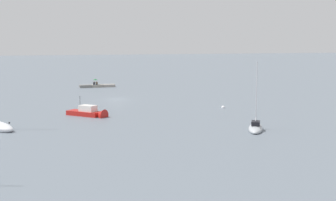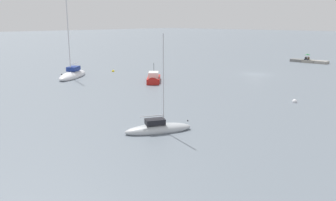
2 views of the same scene
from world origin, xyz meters
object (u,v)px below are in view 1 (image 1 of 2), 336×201
Objects in this scene: umbrella_open_green at (95,79)px; motorboat_red_near at (90,114)px; person_seated_brown_left at (97,83)px; mooring_buoy_near at (223,107)px; person_seated_dark_right at (94,84)px; sailboat_grey_near at (256,128)px.

umbrella_open_green is 0.23× the size of motorboat_red_near.
person_seated_brown_left reaches higher than mooring_buoy_near.
person_seated_brown_left is 0.14× the size of motorboat_red_near.
person_seated_dark_right is at bearing -69.63° from mooring_buoy_near.
person_seated_dark_right is 54.21m from sailboat_grey_near.
sailboat_grey_near reaches higher than motorboat_red_near.
mooring_buoy_near is (-19.63, -1.66, -0.25)m from motorboat_red_near.
motorboat_red_near is (6.41, 38.24, -1.31)m from umbrella_open_green.
person_seated_dark_right is 38.82m from mooring_buoy_near.
umbrella_open_green is 38.79m from motorboat_red_near.
person_seated_dark_right is 1.40× the size of mooring_buoy_near.
sailboat_grey_near reaches higher than mooring_buoy_near.
mooring_buoy_near is at bearing 119.72° from person_seated_dark_right.
mooring_buoy_near is at bearing 118.94° from person_seated_brown_left.
person_seated_brown_left is at bearing 129.23° from sailboat_grey_near.
motorboat_red_near is at bearing 89.39° from person_seated_brown_left.
umbrella_open_green is 54.36m from sailboat_grey_near.
mooring_buoy_near is (-13.22, 36.58, -1.56)m from umbrella_open_green.
sailboat_grey_near is 22.12m from motorboat_red_near.
person_seated_brown_left is 0.58× the size of umbrella_open_green.
person_seated_brown_left is 0.56m from person_seated_dark_right.
umbrella_open_green is at bearing -26.25° from person_seated_brown_left.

